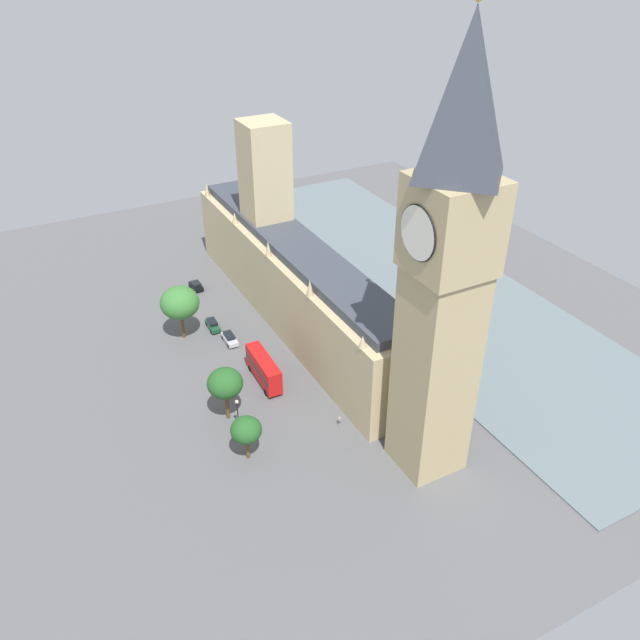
{
  "coord_description": "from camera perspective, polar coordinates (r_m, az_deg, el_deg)",
  "views": [
    {
      "loc": [
        44.01,
        96.47,
        66.97
      ],
      "look_at": [
        1.0,
        15.04,
        9.0
      ],
      "focal_mm": 36.17,
      "sensor_mm": 36.0,
      "label": 1
    }
  ],
  "objects": [
    {
      "name": "river_thames",
      "position": [
        139.7,
        9.05,
        3.17
      ],
      "size": [
        36.73,
        128.52,
        0.25
      ],
      "primitive_type": "cube",
      "color": "slate",
      "rests_on": "ground"
    },
    {
      "name": "car_silver_under_trees",
      "position": [
        119.89,
        -8.01,
        -1.61
      ],
      "size": [
        1.99,
        4.76,
        1.74
      ],
      "rotation": [
        0.0,
        0.0,
        -0.02
      ],
      "color": "#B7B7BC",
      "rests_on": "ground"
    },
    {
      "name": "ground_plane",
      "position": [
        125.41,
        -2.81,
        -0.13
      ],
      "size": [
        142.8,
        142.8,
        0.0
      ],
      "primitive_type": "plane",
      "color": "#565659"
    },
    {
      "name": "pedestrian_leading",
      "position": [
        100.8,
        1.74,
        -8.93
      ],
      "size": [
        0.6,
        0.66,
        1.57
      ],
      "rotation": [
        0.0,
        0.0,
        5.77
      ],
      "color": "gray",
      "rests_on": "ground"
    },
    {
      "name": "car_dark_green_opposite_hall",
      "position": [
        124.35,
        -9.47,
        -0.4
      ],
      "size": [
        1.99,
        4.76,
        1.74
      ],
      "rotation": [
        0.0,
        0.0,
        -0.04
      ],
      "color": "#19472D",
      "rests_on": "ground"
    },
    {
      "name": "clock_tower",
      "position": [
        78.67,
        11.15,
        4.69
      ],
      "size": [
        9.53,
        9.53,
        60.7
      ],
      "color": "tan",
      "rests_on": "ground"
    },
    {
      "name": "parliament_building",
      "position": [
        122.84,
        -2.45,
        4.24
      ],
      "size": [
        12.09,
        72.8,
        35.32
      ],
      "color": "tan",
      "rests_on": "ground"
    },
    {
      "name": "plane_tree_far_end",
      "position": [
        119.41,
        -12.31,
        1.5
      ],
      "size": [
        7.1,
        7.1,
        10.52
      ],
      "color": "brown",
      "rests_on": "ground"
    },
    {
      "name": "double_decker_bus_trailing",
      "position": [
        108.6,
        -5.0,
        -4.28
      ],
      "size": [
        2.96,
        10.58,
        4.75
      ],
      "rotation": [
        0.0,
        0.0,
        -0.04
      ],
      "color": "red",
      "rests_on": "ground"
    },
    {
      "name": "street_lamp_midblock",
      "position": [
        98.64,
        -7.32,
        -7.8
      ],
      "size": [
        0.56,
        0.56,
        5.65
      ],
      "color": "black",
      "rests_on": "ground"
    },
    {
      "name": "plane_tree_near_tower",
      "position": [
        93.04,
        -6.55,
        -9.66
      ],
      "size": [
        4.53,
        4.53,
        7.19
      ],
      "color": "brown",
      "rests_on": "ground"
    },
    {
      "name": "plane_tree_corner",
      "position": [
        99.25,
        -8.4,
        -5.58
      ],
      "size": [
        5.51,
        5.51,
        9.14
      ],
      "color": "brown",
      "rests_on": "ground"
    },
    {
      "name": "car_black_by_river_gate",
      "position": [
        138.26,
        -10.91,
        3.01
      ],
      "size": [
        2.16,
        4.14,
        1.74
      ],
      "rotation": [
        0.0,
        0.0,
        3.2
      ],
      "color": "black",
      "rests_on": "ground"
    }
  ]
}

